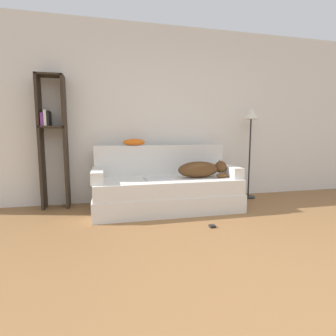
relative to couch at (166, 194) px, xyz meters
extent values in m
plane|color=olive|center=(0.15, -2.33, -0.22)|extent=(20.00, 20.00, 0.00)
cube|color=silver|center=(0.15, 0.63, 1.13)|extent=(7.15, 0.06, 2.70)
cube|color=silver|center=(0.00, 0.00, -0.10)|extent=(1.99, 0.89, 0.25)
cube|color=silver|center=(0.00, -0.01, 0.13)|extent=(1.95, 0.85, 0.20)
cube|color=silver|center=(0.00, 0.37, 0.45)|extent=(1.95, 0.15, 0.44)
cube|color=silver|center=(-0.92, -0.01, 0.30)|extent=(0.15, 0.70, 0.15)
cube|color=silver|center=(0.92, -0.01, 0.30)|extent=(0.15, 0.70, 0.15)
ellipsoid|color=#513319|center=(0.44, -0.08, 0.34)|extent=(0.58, 0.25, 0.23)
sphere|color=#513319|center=(0.77, -0.08, 0.37)|extent=(0.17, 0.17, 0.17)
cone|color=#513319|center=(0.77, -0.13, 0.43)|extent=(0.06, 0.06, 0.08)
cone|color=#513319|center=(0.77, -0.04, 0.43)|extent=(0.06, 0.06, 0.08)
ellipsoid|color=#513319|center=(0.75, -0.19, 0.26)|extent=(0.17, 0.06, 0.07)
cube|color=silver|center=(-0.13, -0.05, 0.24)|extent=(0.38, 0.29, 0.02)
ellipsoid|color=orange|center=(-0.40, 0.36, 0.71)|extent=(0.32, 0.20, 0.10)
cube|color=#2D2319|center=(-1.68, 0.45, 0.71)|extent=(0.04, 0.26, 1.85)
cube|color=#2D2319|center=(-1.36, 0.45, 0.71)|extent=(0.04, 0.26, 1.85)
cube|color=#2D2319|center=(-1.52, 0.45, 1.62)|extent=(0.34, 0.26, 0.02)
cube|color=#2D2319|center=(-1.52, 0.45, 0.93)|extent=(0.34, 0.26, 0.02)
cube|color=#753384|center=(-1.63, 0.44, 1.03)|extent=(0.04, 0.20, 0.17)
cube|color=silver|center=(-1.59, 0.44, 1.05)|extent=(0.04, 0.20, 0.21)
cube|color=black|center=(-1.55, 0.44, 1.04)|extent=(0.03, 0.20, 0.20)
cylinder|color=#232326|center=(1.48, 0.34, -0.21)|extent=(0.22, 0.22, 0.02)
cylinder|color=#232326|center=(1.48, 0.34, 0.44)|extent=(0.02, 0.02, 1.27)
cone|color=silver|center=(1.48, 0.34, 1.16)|extent=(0.26, 0.26, 0.18)
cube|color=black|center=(0.34, -0.83, -0.21)|extent=(0.06, 0.06, 0.03)
camera|label=1|loc=(-0.81, -3.49, 0.82)|focal=28.00mm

